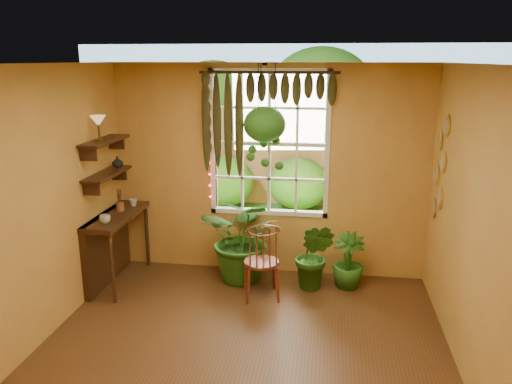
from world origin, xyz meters
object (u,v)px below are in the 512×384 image
at_px(potted_plant_mid, 314,256).
at_px(hanging_basket, 265,128).
at_px(counter_ledge, 110,240).
at_px(potted_plant_left, 244,238).
at_px(windsor_chair, 262,272).

bearing_deg(potted_plant_mid, hanging_basket, 158.64).
xyz_separation_m(counter_ledge, potted_plant_left, (1.65, 0.29, 0.01)).
relative_size(counter_ledge, hanging_basket, 0.93).
distance_m(counter_ledge, hanging_basket, 2.37).
xyz_separation_m(windsor_chair, hanging_basket, (-0.05, 0.57, 1.61)).
relative_size(windsor_chair, hanging_basket, 0.86).
bearing_deg(potted_plant_left, hanging_basket, 27.19).
bearing_deg(windsor_chair, potted_plant_mid, 13.54).
distance_m(counter_ledge, windsor_chair, 1.96).
relative_size(potted_plant_mid, hanging_basket, 0.67).
xyz_separation_m(counter_ledge, potted_plant_mid, (2.53, 0.16, -0.12)).
bearing_deg(windsor_chair, counter_ledge, 160.66).
relative_size(windsor_chair, potted_plant_left, 0.98).
xyz_separation_m(potted_plant_left, potted_plant_mid, (0.88, -0.13, -0.13)).
distance_m(counter_ledge, potted_plant_mid, 2.54).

